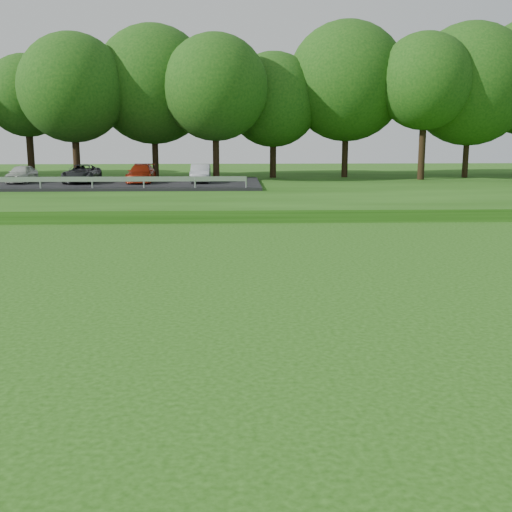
{
  "coord_description": "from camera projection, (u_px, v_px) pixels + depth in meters",
  "views": [
    {
      "loc": [
        -13.94,
        -10.89,
        4.42
      ],
      "look_at": [
        -13.33,
        4.66,
        1.3
      ],
      "focal_mm": 45.0,
      "sensor_mm": 36.0,
      "label": 1
    }
  ],
  "objects": [
    {
      "name": "parking_lot",
      "position": [
        82.0,
        179.0,
        43.1
      ],
      "size": [
        24.0,
        9.0,
        1.38
      ],
      "color": "black",
      "rests_on": "berm"
    },
    {
      "name": "treeline",
      "position": [
        417.0,
        77.0,
        47.71
      ],
      "size": [
        104.0,
        7.0,
        15.0
      ],
      "primitive_type": null,
      "color": "#13420F",
      "rests_on": "berm"
    },
    {
      "name": "berm",
      "position": [
        428.0,
        187.0,
        45.32
      ],
      "size": [
        130.0,
        30.0,
        0.6
      ],
      "primitive_type": "cube",
      "color": "#1C460D",
      "rests_on": "ground"
    }
  ]
}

